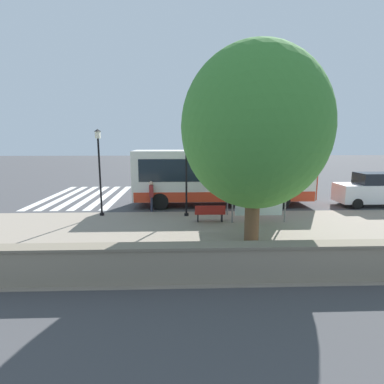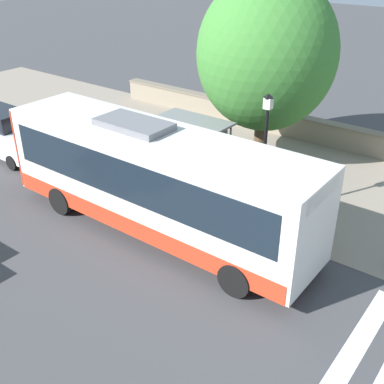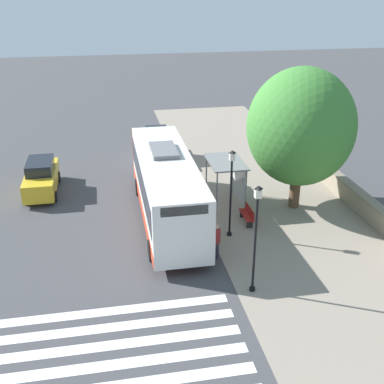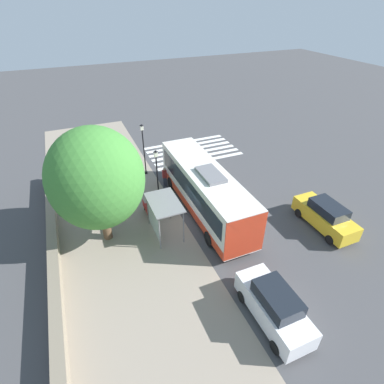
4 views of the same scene
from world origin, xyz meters
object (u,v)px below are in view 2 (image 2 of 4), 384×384
Objects in this scene: bus at (155,179)px; pedestrian at (300,224)px; bus_shelter at (193,131)px; street_lamp_far at (265,148)px; bench at (250,183)px; parked_car_behind_bus at (6,134)px; shade_tree at (267,54)px.

bus is 6.23× the size of pedestrian.
bus_shelter is 3.72m from street_lamp_far.
street_lamp_far reaches higher than bench.
parked_car_behind_bus reaches higher than bench.
bus is 3.84m from bus_shelter.
parked_car_behind_bus is at bearing -79.83° from street_lamp_far.
bus is 2.46× the size of parked_car_behind_bus.
pedestrian is 0.40× the size of street_lamp_far.
parked_car_behind_bus is (6.47, -9.22, -3.57)m from shade_tree.
shade_tree is at bearing -149.65° from street_lamp_far.
shade_tree is (-4.36, -2.55, 1.94)m from street_lamp_far.
shade_tree reaches higher than parked_car_behind_bus.
bus_shelter is 0.66× the size of street_lamp_far.
shade_tree is (-3.10, -1.39, 4.11)m from bench.
shade_tree reaches higher than bus.
bench is 0.20× the size of shade_tree.
bus is 3.72m from street_lamp_far.
bus reaches higher than bus_shelter.
shade_tree is at bearing -155.87° from bench.
bus_shelter is at bearing -16.47° from shade_tree.
pedestrian is (2.00, 5.60, -1.10)m from bus_shelter.
bus is at bearing -69.54° from pedestrian.
bus_shelter reaches higher than pedestrian.
bench is at bearing 99.86° from bus_shelter.
pedestrian is 0.23× the size of shade_tree.
bench is 2.76m from street_lamp_far.
bus is at bearing -16.35° from bench.
shade_tree is at bearing -140.47° from pedestrian.
bench is at bearing 107.63° from parked_car_behind_bus.
bus_shelter is 1.67× the size of pedestrian.
street_lamp_far is at bearing 100.17° from parked_car_behind_bus.
bench is at bearing 163.65° from bus.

